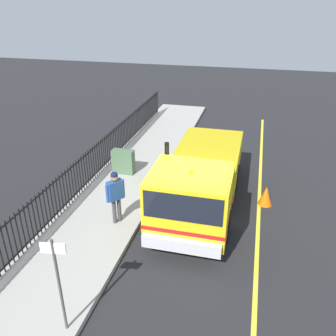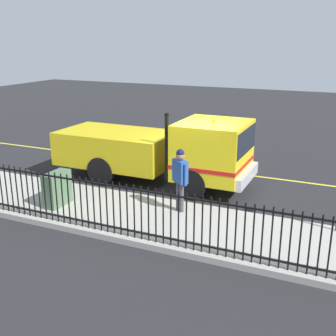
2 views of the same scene
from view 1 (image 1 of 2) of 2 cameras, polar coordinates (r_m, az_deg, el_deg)
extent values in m
plane|color=#232326|center=(11.32, 3.02, -9.57)|extent=(57.82, 57.82, 0.00)
cube|color=#A3A099|center=(12.04, -10.58, -7.17)|extent=(2.83, 26.28, 0.15)
cube|color=yellow|center=(11.19, 14.27, -10.88)|extent=(0.12, 23.65, 0.01)
cube|color=yellow|center=(10.07, 3.57, -5.27)|extent=(2.26, 2.10, 1.75)
cube|color=black|center=(9.88, 3.63, -3.35)|extent=(2.08, 2.14, 0.77)
cube|color=gold|center=(13.31, 6.50, 1.23)|extent=(2.27, 3.93, 1.14)
cube|color=silver|center=(9.57, 2.11, -12.39)|extent=(2.14, 0.21, 0.36)
cube|color=red|center=(10.27, 3.51, -7.11)|extent=(2.28, 2.12, 0.12)
cylinder|color=black|center=(10.70, 9.14, -9.09)|extent=(0.30, 0.96, 0.96)
cylinder|color=black|center=(10.99, -1.44, -7.69)|extent=(0.30, 0.96, 0.96)
cylinder|color=black|center=(13.47, 10.62, -1.42)|extent=(0.30, 0.96, 0.96)
cylinder|color=black|center=(13.70, 2.22, -0.48)|extent=(0.30, 0.96, 0.96)
sphere|color=orange|center=(9.62, 3.72, -0.54)|extent=(0.12, 0.12, 0.12)
cylinder|color=black|center=(11.15, -0.18, -0.91)|extent=(0.14, 0.14, 2.10)
cube|color=#264C99|center=(10.82, -8.52, -3.55)|extent=(0.48, 0.53, 0.62)
sphere|color=#997051|center=(10.62, -8.66, -1.55)|extent=(0.23, 0.23, 0.23)
sphere|color=#14193F|center=(10.58, -8.69, -1.16)|extent=(0.22, 0.22, 0.22)
cylinder|color=#3F3F47|center=(11.15, -8.67, -6.93)|extent=(0.12, 0.12, 0.83)
cylinder|color=#3F3F47|center=(11.22, -7.89, -6.64)|extent=(0.12, 0.12, 0.83)
cylinder|color=#264C99|center=(10.72, -9.78, -4.13)|extent=(0.09, 0.09, 0.59)
cylinder|color=#264C99|center=(10.95, -7.26, -3.26)|extent=(0.09, 0.09, 0.59)
cylinder|color=black|center=(21.82, -1.70, 10.59)|extent=(0.04, 0.04, 1.33)
cylinder|color=black|center=(21.65, -1.84, 10.47)|extent=(0.04, 0.04, 1.33)
cylinder|color=black|center=(21.48, -1.98, 10.34)|extent=(0.04, 0.04, 1.33)
cylinder|color=black|center=(21.30, -2.12, 10.21)|extent=(0.04, 0.04, 1.33)
cylinder|color=black|center=(21.13, -2.27, 10.07)|extent=(0.04, 0.04, 1.33)
cylinder|color=black|center=(20.96, -2.41, 9.94)|extent=(0.04, 0.04, 1.33)
cylinder|color=black|center=(20.78, -2.56, 9.80)|extent=(0.04, 0.04, 1.33)
cylinder|color=black|center=(20.61, -2.71, 9.66)|extent=(0.04, 0.04, 1.33)
cylinder|color=black|center=(20.44, -2.87, 9.51)|extent=(0.04, 0.04, 1.33)
cylinder|color=black|center=(20.27, -3.02, 9.37)|extent=(0.04, 0.04, 1.33)
cylinder|color=black|center=(20.10, -3.18, 9.22)|extent=(0.04, 0.04, 1.33)
cylinder|color=black|center=(19.92, -3.34, 9.07)|extent=(0.04, 0.04, 1.33)
cylinder|color=black|center=(19.75, -3.51, 8.92)|extent=(0.04, 0.04, 1.33)
cylinder|color=black|center=(19.58, -3.67, 8.76)|extent=(0.04, 0.04, 1.33)
cylinder|color=black|center=(19.41, -3.84, 8.60)|extent=(0.04, 0.04, 1.33)
cylinder|color=black|center=(19.24, -4.02, 8.44)|extent=(0.04, 0.04, 1.33)
cylinder|color=black|center=(19.07, -4.19, 8.27)|extent=(0.04, 0.04, 1.33)
cylinder|color=black|center=(18.90, -4.37, 8.11)|extent=(0.04, 0.04, 1.33)
cylinder|color=black|center=(18.73, -4.55, 7.94)|extent=(0.04, 0.04, 1.33)
cylinder|color=black|center=(18.56, -4.73, 7.76)|extent=(0.04, 0.04, 1.33)
cylinder|color=black|center=(18.40, -4.92, 7.58)|extent=(0.04, 0.04, 1.33)
cylinder|color=black|center=(18.23, -5.11, 7.40)|extent=(0.04, 0.04, 1.33)
cylinder|color=black|center=(18.06, -5.31, 7.22)|extent=(0.04, 0.04, 1.33)
cylinder|color=black|center=(17.89, -5.50, 7.03)|extent=(0.04, 0.04, 1.33)
cylinder|color=black|center=(17.73, -5.71, 6.84)|extent=(0.04, 0.04, 1.33)
cylinder|color=black|center=(17.56, -5.91, 6.65)|extent=(0.04, 0.04, 1.33)
cylinder|color=black|center=(17.39, -6.12, 6.45)|extent=(0.04, 0.04, 1.33)
cylinder|color=black|center=(17.23, -6.33, 6.24)|extent=(0.04, 0.04, 1.33)
cylinder|color=black|center=(17.06, -6.55, 6.04)|extent=(0.04, 0.04, 1.33)
cylinder|color=black|center=(16.90, -6.77, 5.83)|extent=(0.04, 0.04, 1.33)
cylinder|color=black|center=(16.73, -6.99, 5.61)|extent=(0.04, 0.04, 1.33)
cylinder|color=black|center=(16.57, -7.22, 5.39)|extent=(0.04, 0.04, 1.33)
cylinder|color=black|center=(16.41, -7.46, 5.17)|extent=(0.04, 0.04, 1.33)
cylinder|color=black|center=(16.24, -7.69, 4.94)|extent=(0.04, 0.04, 1.33)
cylinder|color=black|center=(16.08, -7.94, 4.71)|extent=(0.04, 0.04, 1.33)
cylinder|color=black|center=(15.92, -8.18, 4.47)|extent=(0.04, 0.04, 1.33)
cylinder|color=black|center=(15.76, -8.44, 4.22)|extent=(0.04, 0.04, 1.33)
cylinder|color=black|center=(15.60, -8.69, 3.98)|extent=(0.04, 0.04, 1.33)
cylinder|color=black|center=(15.44, -8.96, 3.72)|extent=(0.04, 0.04, 1.33)
cylinder|color=black|center=(15.28, -9.22, 3.46)|extent=(0.04, 0.04, 1.33)
cylinder|color=black|center=(15.12, -9.50, 3.20)|extent=(0.04, 0.04, 1.33)
cylinder|color=black|center=(14.96, -9.78, 2.93)|extent=(0.04, 0.04, 1.33)
cylinder|color=black|center=(14.81, -10.06, 2.65)|extent=(0.04, 0.04, 1.33)
cylinder|color=black|center=(14.65, -10.35, 2.37)|extent=(0.04, 0.04, 1.33)
cylinder|color=black|center=(14.50, -10.65, 2.08)|extent=(0.04, 0.04, 1.33)
cylinder|color=black|center=(14.34, -10.95, 1.79)|extent=(0.04, 0.04, 1.33)
cylinder|color=black|center=(14.19, -11.26, 1.49)|extent=(0.04, 0.04, 1.33)
cylinder|color=black|center=(14.03, -11.58, 1.18)|extent=(0.04, 0.04, 1.33)
cylinder|color=black|center=(13.88, -11.90, 0.87)|extent=(0.04, 0.04, 1.33)
cylinder|color=black|center=(13.73, -12.23, 0.55)|extent=(0.04, 0.04, 1.33)
cylinder|color=black|center=(13.58, -12.57, 0.22)|extent=(0.04, 0.04, 1.33)
cylinder|color=black|center=(13.43, -12.91, -0.12)|extent=(0.04, 0.04, 1.33)
cylinder|color=black|center=(13.28, -13.26, -0.46)|extent=(0.04, 0.04, 1.33)
cylinder|color=black|center=(13.13, -13.63, -0.81)|extent=(0.04, 0.04, 1.33)
cylinder|color=black|center=(12.99, -13.99, -1.17)|extent=(0.04, 0.04, 1.33)
cylinder|color=black|center=(12.84, -14.37, -1.53)|extent=(0.04, 0.04, 1.33)
cylinder|color=black|center=(12.70, -14.76, -1.91)|extent=(0.04, 0.04, 1.33)
cylinder|color=black|center=(12.55, -15.15, -2.29)|extent=(0.04, 0.04, 1.33)
cylinder|color=black|center=(12.41, -15.56, -2.69)|extent=(0.04, 0.04, 1.33)
cylinder|color=black|center=(12.27, -15.97, -3.09)|extent=(0.04, 0.04, 1.33)
cylinder|color=black|center=(12.13, -16.40, -3.50)|extent=(0.04, 0.04, 1.33)
cylinder|color=black|center=(11.99, -16.83, -3.92)|extent=(0.04, 0.04, 1.33)
cylinder|color=black|center=(11.86, -17.28, -4.35)|extent=(0.04, 0.04, 1.33)
cylinder|color=black|center=(11.72, -17.73, -4.78)|extent=(0.04, 0.04, 1.33)
cylinder|color=black|center=(11.59, -18.20, -5.23)|extent=(0.04, 0.04, 1.33)
cylinder|color=black|center=(11.45, -18.68, -5.69)|extent=(0.04, 0.04, 1.33)
cylinder|color=black|center=(11.32, -19.17, -6.16)|extent=(0.04, 0.04, 1.33)
cylinder|color=black|center=(11.19, -19.67, -6.64)|extent=(0.04, 0.04, 1.33)
cylinder|color=black|center=(11.07, -20.18, -7.13)|extent=(0.04, 0.04, 1.33)
cylinder|color=black|center=(10.94, -20.71, -7.63)|extent=(0.04, 0.04, 1.33)
cylinder|color=black|center=(10.82, -21.26, -8.14)|extent=(0.04, 0.04, 1.33)
cylinder|color=black|center=(10.69, -21.81, -8.67)|extent=(0.04, 0.04, 1.33)
cylinder|color=black|center=(10.57, -22.38, -9.20)|extent=(0.04, 0.04, 1.33)
cylinder|color=black|center=(10.45, -22.97, -9.74)|extent=(0.04, 0.04, 1.33)
cylinder|color=black|center=(10.34, -23.57, -10.30)|extent=(0.04, 0.04, 1.33)
cylinder|color=black|center=(10.22, -24.18, -10.87)|extent=(0.04, 0.04, 1.33)
cylinder|color=black|center=(10.11, -24.82, -11.45)|extent=(0.04, 0.04, 1.33)
cylinder|color=black|center=(10.00, -25.46, -12.04)|extent=(0.04, 0.04, 1.33)
cube|color=black|center=(11.95, -16.51, -0.94)|extent=(0.04, 22.34, 0.04)
cube|color=black|center=(12.45, -15.90, -5.33)|extent=(0.04, 22.34, 0.04)
cube|color=#4C6B4C|center=(14.21, -7.24, 1.03)|extent=(0.87, 0.38, 0.97)
cone|color=orange|center=(12.75, 15.51, -4.31)|extent=(0.49, 0.49, 0.70)
cylinder|color=#4C4C4C|center=(7.77, -17.09, -17.87)|extent=(0.06, 0.06, 2.33)
cube|color=white|center=(7.15, -18.10, -12.21)|extent=(0.50, 0.11, 0.24)
camera|label=2|loc=(14.64, -57.58, 6.80)|focal=45.12mm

